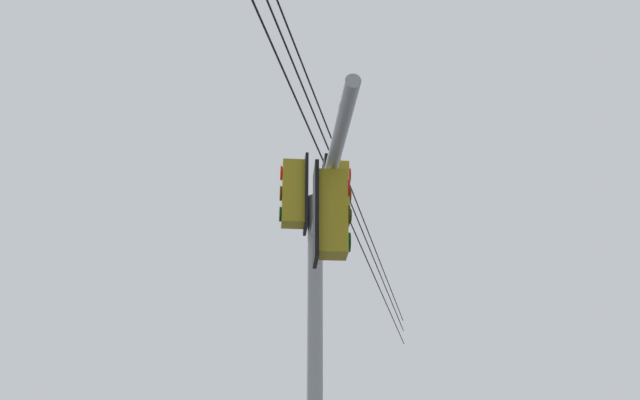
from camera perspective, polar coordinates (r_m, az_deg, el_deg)
signal_mast_assembly at (r=9.03m, az=-0.09°, el=-6.18°), size 3.62×2.66×6.39m
overhead_wire_span at (r=11.51m, az=0.77°, el=3.51°), size 16.01×19.06×1.06m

